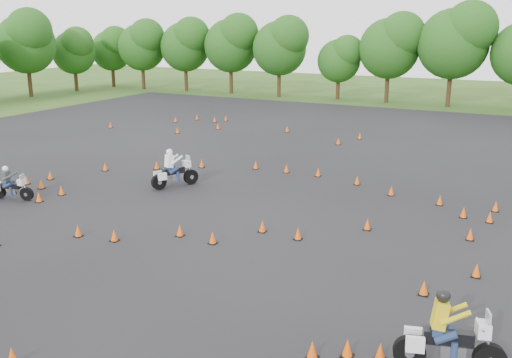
{
  "coord_description": "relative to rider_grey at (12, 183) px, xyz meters",
  "views": [
    {
      "loc": [
        11.19,
        -18.11,
        8.02
      ],
      "look_at": [
        0.0,
        4.0,
        1.2
      ],
      "focal_mm": 40.0,
      "sensor_mm": 36.0,
      "label": 1
    }
  ],
  "objects": [
    {
      "name": "ground",
      "position": [
        10.5,
        0.46,
        -0.82
      ],
      "size": [
        140.0,
        140.0,
        0.0
      ],
      "primitive_type": "plane",
      "color": "#2D5119",
      "rests_on": "ground"
    },
    {
      "name": "asphalt_pad",
      "position": [
        10.5,
        6.46,
        -0.81
      ],
      "size": [
        62.0,
        62.0,
        0.0
      ],
      "primitive_type": "plane",
      "color": "black",
      "rests_on": "ground"
    },
    {
      "name": "treeline",
      "position": [
        13.16,
        35.43,
        3.86
      ],
      "size": [
        86.72,
        32.26,
        11.02
      ],
      "color": "#1F4C15",
      "rests_on": "ground"
    },
    {
      "name": "traffic_cones",
      "position": [
        10.13,
        6.16,
        -0.59
      ],
      "size": [
        36.06,
        33.42,
        0.45
      ],
      "color": "#EF520A",
      "rests_on": "asphalt_pad"
    },
    {
      "name": "rider_grey",
      "position": [
        0.0,
        0.0,
        0.0
      ],
      "size": [
        2.2,
        1.12,
        1.63
      ],
      "primitive_type": null,
      "rotation": [
        0.0,
        0.0,
        0.23
      ],
      "color": "#38393E",
      "rests_on": "ground"
    },
    {
      "name": "rider_yellow",
      "position": [
        20.42,
        -5.01,
        0.19
      ],
      "size": [
        2.73,
        1.5,
        2.01
      ],
      "primitive_type": null,
      "rotation": [
        0.0,
        0.0,
        0.28
      ],
      "color": "gold",
      "rests_on": "ground"
    },
    {
      "name": "rider_white",
      "position": [
        5.57,
        5.18,
        0.17
      ],
      "size": [
        1.91,
        2.6,
        1.96
      ],
      "primitive_type": null,
      "rotation": [
        0.0,
        0.0,
        1.07
      ],
      "color": "white",
      "rests_on": "ground"
    }
  ]
}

